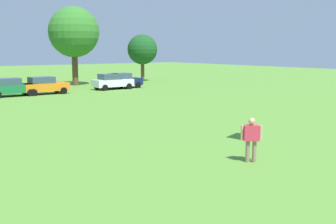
{
  "coord_description": "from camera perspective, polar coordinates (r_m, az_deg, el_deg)",
  "views": [
    {
      "loc": [
        -4.05,
        -1.24,
        4.29
      ],
      "look_at": [
        2.97,
        8.17,
        2.5
      ],
      "focal_mm": 44.19,
      "sensor_mm": 36.0,
      "label": 1
    }
  ],
  "objects": [
    {
      "name": "parked_car_green_3",
      "position": [
        40.56,
        -20.93,
        3.22
      ],
      "size": [
        4.3,
        2.02,
        1.68
      ],
      "color": "#196B38",
      "rests_on": "ground"
    },
    {
      "name": "adult_bystander",
      "position": [
        16.06,
        11.42,
        -3.26
      ],
      "size": [
        0.66,
        0.6,
        1.73
      ],
      "rotation": [
        0.0,
        0.0,
        2.45
      ],
      "color": "#8C7259",
      "rests_on": "ground"
    },
    {
      "name": "tree_far_right",
      "position": [
        56.31,
        -3.55,
        8.58
      ],
      "size": [
        4.03,
        4.03,
        6.28
      ],
      "color": "brown",
      "rests_on": "ground"
    },
    {
      "name": "tree_right",
      "position": [
        50.91,
        -12.86,
        10.68
      ],
      "size": [
        5.97,
        5.97,
        9.3
      ],
      "color": "brown",
      "rests_on": "ground"
    },
    {
      "name": "parked_car_orange_4",
      "position": [
        41.54,
        -16.68,
        3.55
      ],
      "size": [
        4.3,
        2.02,
        1.68
      ],
      "color": "orange",
      "rests_on": "ground"
    },
    {
      "name": "parked_car_navy_6",
      "position": [
        46.35,
        -6.37,
        4.35
      ],
      "size": [
        4.3,
        2.02,
        1.68
      ],
      "color": "#141E4C",
      "rests_on": "ground"
    },
    {
      "name": "parked_car_white_5",
      "position": [
        45.04,
        -7.7,
        4.2
      ],
      "size": [
        4.3,
        2.02,
        1.68
      ],
      "color": "white",
      "rests_on": "ground"
    }
  ]
}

